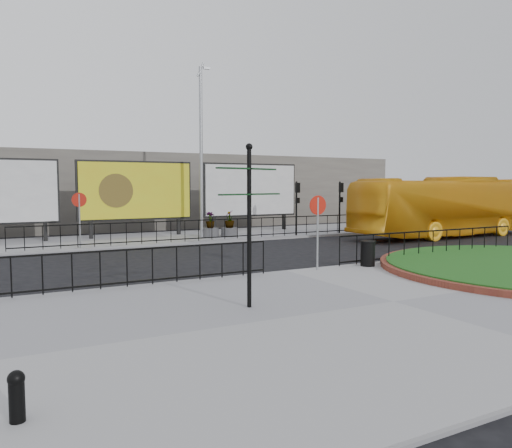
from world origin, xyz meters
TOP-DOWN VIEW (x-y plane):
  - ground at (0.00, 0.00)m, footprint 90.00×90.00m
  - pavement_near at (0.00, -5.00)m, footprint 30.00×10.00m
  - pavement_far at (0.00, 12.00)m, footprint 44.00×6.00m
  - railing_near_left at (-6.00, -0.30)m, footprint 10.00×0.10m
  - railing_near_right at (6.50, -0.30)m, footprint 9.00×0.10m
  - railing_far at (1.00, 9.30)m, footprint 18.00×0.10m
  - speed_sign_far at (-5.00, 9.40)m, footprint 0.64×0.07m
  - speed_sign_near at (1.00, -0.40)m, footprint 0.64×0.07m
  - billboard_mid at (-1.50, 12.97)m, footprint 6.20×0.31m
  - billboard_right at (5.50, 12.97)m, footprint 6.20×0.31m
  - lamp_post at (1.51, 11.00)m, footprint 0.74×0.18m
  - signal_pole_a at (6.50, 9.34)m, footprint 0.22×0.26m
  - signal_pole_b at (9.50, 9.34)m, footprint 0.22×0.26m
  - building_backdrop at (0.00, 22.00)m, footprint 40.00×10.00m
  - fingerpost_sign at (-3.33, -3.82)m, footprint 1.75×0.72m
  - bollard at (-8.36, -7.47)m, footprint 0.20×0.20m
  - litter_bin at (2.99, -0.60)m, footprint 0.53×0.53m
  - bus at (14.06, 5.68)m, footprint 12.16×3.00m
  - planter_b at (2.00, 11.00)m, footprint 0.92×0.92m
  - planter_c at (2.98, 10.65)m, footprint 0.91×0.91m

SIDE VIEW (x-z plane):
  - ground at x=0.00m, z-range 0.00..0.00m
  - pavement_near at x=0.00m, z-range 0.00..0.12m
  - pavement_far at x=0.00m, z-range 0.00..0.12m
  - bollard at x=-8.36m, z-range 0.15..0.78m
  - litter_bin at x=2.99m, z-range 0.12..1.01m
  - planter_b at x=2.00m, z-range -0.08..1.28m
  - planter_c at x=2.98m, z-range -0.06..1.36m
  - railing_near_left at x=-6.00m, z-range 0.12..1.22m
  - railing_near_right at x=6.50m, z-range 0.12..1.22m
  - railing_far at x=1.00m, z-range 0.12..1.22m
  - bus at x=14.06m, z-range 0.00..3.38m
  - speed_sign_far at x=-5.00m, z-range 0.68..3.15m
  - speed_sign_near at x=1.00m, z-range 0.68..3.15m
  - signal_pole_a at x=6.50m, z-range 0.60..3.60m
  - signal_pole_b at x=9.50m, z-range 0.60..3.60m
  - fingerpost_sign at x=-3.33m, z-range 0.51..4.27m
  - building_backdrop at x=0.00m, z-range 0.00..5.00m
  - billboard_mid at x=-1.50m, z-range 0.55..4.65m
  - billboard_right at x=5.50m, z-range 0.55..4.65m
  - lamp_post at x=1.51m, z-range 0.21..9.44m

